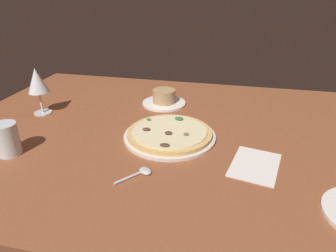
% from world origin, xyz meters
% --- Properties ---
extents(dining_table, '(1.50, 1.10, 0.04)m').
position_xyz_m(dining_table, '(0.00, 0.00, 0.02)').
color(dining_table, brown).
rests_on(dining_table, ground).
extents(pizza_main, '(0.30, 0.30, 0.03)m').
position_xyz_m(pizza_main, '(0.02, -0.04, 0.05)').
color(pizza_main, silver).
rests_on(pizza_main, dining_table).
extents(ramekin_on_saucer, '(0.18, 0.18, 0.06)m').
position_xyz_m(ramekin_on_saucer, '(-0.06, 0.24, 0.06)').
color(ramekin_on_saucer, white).
rests_on(ramekin_on_saucer, dining_table).
extents(wine_glass_far, '(0.08, 0.08, 0.18)m').
position_xyz_m(wine_glass_far, '(-0.50, 0.04, 0.16)').
color(wine_glass_far, silver).
rests_on(wine_glass_far, dining_table).
extents(water_glass, '(0.07, 0.07, 0.10)m').
position_xyz_m(water_glass, '(-0.42, -0.25, 0.08)').
color(water_glass, silver).
rests_on(water_glass, dining_table).
extents(paper_menu, '(0.16, 0.19, 0.00)m').
position_xyz_m(paper_menu, '(0.29, -0.15, 0.04)').
color(paper_menu, white).
rests_on(paper_menu, dining_table).
extents(spoon, '(0.08, 0.09, 0.01)m').
position_xyz_m(spoon, '(-0.01, -0.26, 0.04)').
color(spoon, silver).
rests_on(spoon, dining_table).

